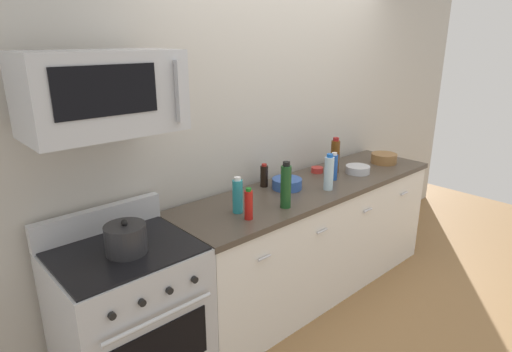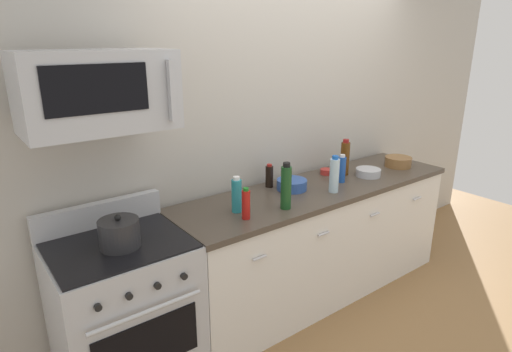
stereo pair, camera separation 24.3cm
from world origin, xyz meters
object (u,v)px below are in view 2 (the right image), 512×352
object	(u,v)px
bottle_hot_sauce_red	(246,204)
bottle_water_clear	(334,175)
microwave	(97,91)
bowl_red_small	(326,171)
bowl_steel_prep	(368,172)
bowl_blue_mixing	(292,184)
bottle_dish_soap	(237,195)
bottle_soy_sauce_dark	(269,176)
stockpot	(119,233)
range_oven	(125,312)
bottle_wine_amber	(345,158)
bottle_soda_blue	(342,169)
bowl_wooden_salad	(398,161)
bottle_wine_green	(286,187)

from	to	relation	value
bottle_hot_sauce_red	bottle_water_clear	size ratio (longest dim) A/B	0.74
microwave	bowl_red_small	distance (m)	2.01
microwave	bottle_hot_sauce_red	bearing A→B (deg)	-14.72
bowl_steel_prep	bowl_blue_mixing	distance (m)	0.73
bottle_dish_soap	bowl_red_small	distance (m)	1.07
microwave	bottle_soy_sauce_dark	xyz separation A→B (m)	(1.26, 0.18, -0.75)
bowl_steel_prep	stockpot	xyz separation A→B (m)	(-2.07, 0.01, 0.05)
range_oven	bottle_soy_sauce_dark	world-z (taller)	bottle_soy_sauce_dark
bottle_wine_amber	bottle_soda_blue	xyz separation A→B (m)	(-0.16, -0.12, -0.04)
bottle_soy_sauce_dark	bowl_red_small	xyz separation A→B (m)	(0.58, -0.04, -0.06)
bottle_hot_sauce_red	bowl_steel_prep	size ratio (longest dim) A/B	1.02
microwave	bowl_wooden_salad	xyz separation A→B (m)	(2.50, -0.09, -0.78)
bottle_hot_sauce_red	bowl_wooden_salad	size ratio (longest dim) A/B	0.90
range_oven	bowl_blue_mixing	size ratio (longest dim) A/B	4.75
bottle_wine_amber	bottle_hot_sauce_red	distance (m)	1.20
bottle_wine_amber	bottle_dish_soap	distance (m)	1.16
range_oven	bottle_dish_soap	xyz separation A→B (m)	(0.79, -0.03, 0.57)
bowl_blue_mixing	stockpot	size ratio (longest dim) A/B	1.04
microwave	bowl_red_small	bearing A→B (deg)	4.16
bottle_soda_blue	bowl_wooden_salad	bearing A→B (deg)	-1.13
bottle_wine_green	bowl_blue_mixing	world-z (taller)	bottle_wine_green
bottle_dish_soap	bowl_red_small	size ratio (longest dim) A/B	2.36
bottle_soda_blue	bottle_soy_sauce_dark	bearing A→B (deg)	154.17
bowl_wooden_salad	bottle_soy_sauce_dark	bearing A→B (deg)	167.85
bottle_hot_sauce_red	stockpot	bearing A→B (deg)	172.32
range_oven	bottle_water_clear	world-z (taller)	bottle_water_clear
bottle_wine_amber	bowl_red_small	distance (m)	0.19
bottle_soy_sauce_dark	bottle_dish_soap	bearing A→B (deg)	-152.05
bottle_wine_amber	bowl_blue_mixing	bearing A→B (deg)	-179.00
bottle_soda_blue	bowl_red_small	xyz separation A→B (m)	(0.05, 0.21, -0.08)
bottle_water_clear	bottle_soy_sauce_dark	world-z (taller)	bottle_water_clear
bottle_soda_blue	microwave	bearing A→B (deg)	177.54
bowl_steel_prep	stockpot	size ratio (longest dim) A/B	0.93
bottle_wine_amber	microwave	bearing A→B (deg)	-178.86
bowl_red_small	bottle_dish_soap	bearing A→B (deg)	-168.81
bottle_water_clear	bowl_steel_prep	bearing A→B (deg)	9.90
range_oven	bottle_soy_sauce_dark	distance (m)	1.39
bottle_hot_sauce_red	bowl_red_small	distance (m)	1.12
bowl_red_small	bottle_water_clear	bearing A→B (deg)	-129.07
bowl_steel_prep	bowl_blue_mixing	bearing A→B (deg)	169.30
range_oven	bottle_hot_sauce_red	world-z (taller)	bottle_hot_sauce_red
bottle_soda_blue	bowl_wooden_salad	xyz separation A→B (m)	(0.72, -0.01, -0.06)
bowl_wooden_salad	bowl_blue_mixing	bearing A→B (deg)	174.05
bottle_soda_blue	bottle_dish_soap	size ratio (longest dim) A/B	0.93
bottle_hot_sauce_red	bottle_soda_blue	size ratio (longest dim) A/B	0.92
bowl_steel_prep	stockpot	bearing A→B (deg)	179.76
stockpot	bottle_wine_green	bearing A→B (deg)	-6.58
bottle_soda_blue	bottle_wine_green	distance (m)	0.72
bottle_soda_blue	bowl_steel_prep	world-z (taller)	bottle_soda_blue
microwave	bottle_hot_sauce_red	distance (m)	1.08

